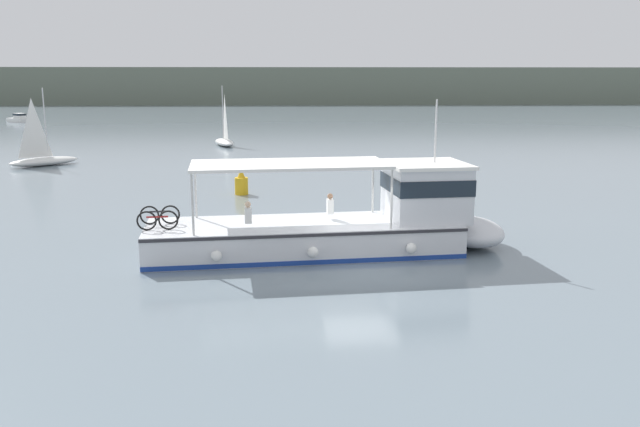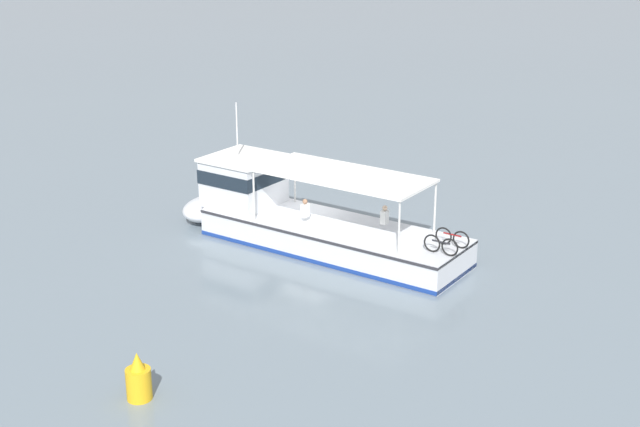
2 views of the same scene
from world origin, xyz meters
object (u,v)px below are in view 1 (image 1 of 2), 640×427
at_px(ferry_main, 349,223).
at_px(motorboat_outer_anchorage, 18,118).
at_px(sailboat_far_right, 43,158).
at_px(channel_buoy, 241,184).
at_px(sailboat_near_starboard, 224,140).

distance_m(ferry_main, motorboat_outer_anchorage, 81.51).
xyz_separation_m(ferry_main, sailboat_far_right, (-19.46, 23.91, -0.47)).
bearing_deg(channel_buoy, sailboat_far_right, 140.51).
height_order(sailboat_far_right, motorboat_outer_anchorage, sailboat_far_right).
bearing_deg(ferry_main, motorboat_outer_anchorage, 119.58).
relative_size(ferry_main, sailboat_far_right, 2.41).
bearing_deg(motorboat_outer_anchorage, sailboat_far_right, -66.15).
distance_m(sailboat_far_right, channel_buoy, 19.17).
distance_m(ferry_main, channel_buoy, 12.61).
bearing_deg(sailboat_near_starboard, channel_buoy, -82.26).
bearing_deg(sailboat_far_right, channel_buoy, -39.49).
relative_size(ferry_main, channel_buoy, 9.30).
bearing_deg(motorboat_outer_anchorage, ferry_main, -60.42).
relative_size(motorboat_outer_anchorage, channel_buoy, 2.60).
distance_m(sailboat_far_right, sailboat_near_starboard, 17.56).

